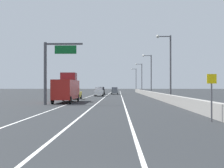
{
  "coord_description": "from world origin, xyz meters",
  "views": [
    {
      "loc": [
        0.77,
        -4.55,
        2.24
      ],
      "look_at": [
        -0.2,
        37.93,
        2.57
      ],
      "focal_mm": 43.93,
      "sensor_mm": 36.0,
      "label": 1
    }
  ],
  "objects_px": {
    "lamp_post_right_fifth": "(135,78)",
    "car_black_0": "(101,91)",
    "car_gray_1": "(115,91)",
    "speed_advisory_sign": "(212,94)",
    "lamp_post_right_third": "(150,72)",
    "car_white_2": "(99,92)",
    "lamp_post_right_second": "(169,63)",
    "car_yellow_3": "(75,94)",
    "overhead_sign_gantry": "(51,65)",
    "lamp_post_right_fourth": "(141,76)",
    "box_truck": "(67,89)"
  },
  "relations": [
    {
      "from": "lamp_post_right_third",
      "to": "car_yellow_3",
      "type": "height_order",
      "value": "lamp_post_right_third"
    },
    {
      "from": "box_truck",
      "to": "lamp_post_right_second",
      "type": "bearing_deg",
      "value": 5.58
    },
    {
      "from": "car_gray_1",
      "to": "box_truck",
      "type": "distance_m",
      "value": 37.98
    },
    {
      "from": "speed_advisory_sign",
      "to": "lamp_post_right_second",
      "type": "bearing_deg",
      "value": 86.66
    },
    {
      "from": "car_gray_1",
      "to": "speed_advisory_sign",
      "type": "bearing_deg",
      "value": -83.2
    },
    {
      "from": "car_black_0",
      "to": "car_gray_1",
      "type": "height_order",
      "value": "car_black_0"
    },
    {
      "from": "speed_advisory_sign",
      "to": "box_truck",
      "type": "xyz_separation_m",
      "value": [
        -12.98,
        20.13,
        0.13
      ]
    },
    {
      "from": "lamp_post_right_fifth",
      "to": "car_yellow_3",
      "type": "relative_size",
      "value": 2.17
    },
    {
      "from": "speed_advisory_sign",
      "to": "box_truck",
      "type": "distance_m",
      "value": 23.95
    },
    {
      "from": "lamp_post_right_second",
      "to": "car_gray_1",
      "type": "xyz_separation_m",
      "value": [
        -8.13,
        36.08,
        -4.52
      ]
    },
    {
      "from": "car_black_0",
      "to": "lamp_post_right_fourth",
      "type": "bearing_deg",
      "value": 53.39
    },
    {
      "from": "speed_advisory_sign",
      "to": "car_yellow_3",
      "type": "bearing_deg",
      "value": 114.33
    },
    {
      "from": "lamp_post_right_second",
      "to": "lamp_post_right_fourth",
      "type": "height_order",
      "value": "same"
    },
    {
      "from": "lamp_post_right_second",
      "to": "lamp_post_right_fourth",
      "type": "bearing_deg",
      "value": 89.82
    },
    {
      "from": "overhead_sign_gantry",
      "to": "lamp_post_right_fourth",
      "type": "bearing_deg",
      "value": 74.52
    },
    {
      "from": "speed_advisory_sign",
      "to": "lamp_post_right_fifth",
      "type": "distance_m",
      "value": 95.13
    },
    {
      "from": "overhead_sign_gantry",
      "to": "lamp_post_right_second",
      "type": "relative_size",
      "value": 0.79
    },
    {
      "from": "overhead_sign_gantry",
      "to": "car_yellow_3",
      "type": "bearing_deg",
      "value": 88.04
    },
    {
      "from": "overhead_sign_gantry",
      "to": "car_black_0",
      "type": "distance_m",
      "value": 39.81
    },
    {
      "from": "lamp_post_right_fifth",
      "to": "car_yellow_3",
      "type": "xyz_separation_m",
      "value": [
        -14.56,
        -65.41,
        -4.56
      ]
    },
    {
      "from": "car_gray_1",
      "to": "overhead_sign_gantry",
      "type": "bearing_deg",
      "value": -99.43
    },
    {
      "from": "lamp_post_right_third",
      "to": "car_white_2",
      "type": "distance_m",
      "value": 12.74
    },
    {
      "from": "car_gray_1",
      "to": "box_truck",
      "type": "xyz_separation_m",
      "value": [
        -6.11,
        -37.47,
        0.93
      ]
    },
    {
      "from": "car_yellow_3",
      "to": "box_truck",
      "type": "height_order",
      "value": "box_truck"
    },
    {
      "from": "car_gray_1",
      "to": "box_truck",
      "type": "relative_size",
      "value": 0.58
    },
    {
      "from": "lamp_post_right_second",
      "to": "car_black_0",
      "type": "height_order",
      "value": "lamp_post_right_second"
    },
    {
      "from": "lamp_post_right_fourth",
      "to": "car_gray_1",
      "type": "bearing_deg",
      "value": -122.59
    },
    {
      "from": "speed_advisory_sign",
      "to": "lamp_post_right_fourth",
      "type": "distance_m",
      "value": 70.66
    },
    {
      "from": "lamp_post_right_fourth",
      "to": "car_white_2",
      "type": "bearing_deg",
      "value": -112.96
    },
    {
      "from": "speed_advisory_sign",
      "to": "car_yellow_3",
      "type": "relative_size",
      "value": 0.69
    },
    {
      "from": "car_black_0",
      "to": "car_yellow_3",
      "type": "height_order",
      "value": "car_black_0"
    },
    {
      "from": "lamp_post_right_fifth",
      "to": "car_yellow_3",
      "type": "height_order",
      "value": "lamp_post_right_fifth"
    },
    {
      "from": "lamp_post_right_fourth",
      "to": "lamp_post_right_second",
      "type": "bearing_deg",
      "value": -90.18
    },
    {
      "from": "lamp_post_right_second",
      "to": "lamp_post_right_third",
      "type": "distance_m",
      "value": 24.51
    },
    {
      "from": "car_white_2",
      "to": "lamp_post_right_fourth",
      "type": "bearing_deg",
      "value": 67.04
    },
    {
      "from": "car_black_0",
      "to": "speed_advisory_sign",
      "type": "bearing_deg",
      "value": -79.31
    },
    {
      "from": "overhead_sign_gantry",
      "to": "car_white_2",
      "type": "xyz_separation_m",
      "value": [
        3.76,
        28.04,
        -3.74
      ]
    },
    {
      "from": "lamp_post_right_third",
      "to": "lamp_post_right_second",
      "type": "bearing_deg",
      "value": -90.47
    },
    {
      "from": "overhead_sign_gantry",
      "to": "lamp_post_right_third",
      "type": "distance_m",
      "value": 34.4
    },
    {
      "from": "overhead_sign_gantry",
      "to": "speed_advisory_sign",
      "type": "xyz_separation_m",
      "value": [
        13.9,
        -15.26,
        -2.96
      ]
    },
    {
      "from": "lamp_post_right_fifth",
      "to": "lamp_post_right_fourth",
      "type": "bearing_deg",
      "value": -89.41
    },
    {
      "from": "lamp_post_right_fifth",
      "to": "car_black_0",
      "type": "relative_size",
      "value": 2.31
    },
    {
      "from": "lamp_post_right_second",
      "to": "car_black_0",
      "type": "distance_m",
      "value": 35.47
    },
    {
      "from": "car_gray_1",
      "to": "car_yellow_3",
      "type": "relative_size",
      "value": 1.09
    },
    {
      "from": "lamp_post_right_fourth",
      "to": "car_black_0",
      "type": "height_order",
      "value": "lamp_post_right_fourth"
    },
    {
      "from": "car_yellow_3",
      "to": "lamp_post_right_fifth",
      "type": "bearing_deg",
      "value": 77.45
    },
    {
      "from": "car_gray_1",
      "to": "car_yellow_3",
      "type": "xyz_separation_m",
      "value": [
        -6.54,
        -27.95,
        -0.04
      ]
    },
    {
      "from": "lamp_post_right_fourth",
      "to": "lamp_post_right_third",
      "type": "bearing_deg",
      "value": -89.88
    },
    {
      "from": "lamp_post_right_fifth",
      "to": "speed_advisory_sign",
      "type": "bearing_deg",
      "value": -90.7
    },
    {
      "from": "speed_advisory_sign",
      "to": "car_yellow_3",
      "type": "distance_m",
      "value": 32.55
    }
  ]
}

